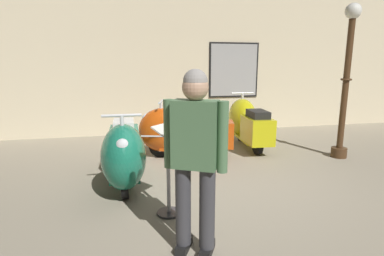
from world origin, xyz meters
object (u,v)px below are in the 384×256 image
at_px(lamppost, 346,79).
at_px(info_stanchion, 169,178).
at_px(scooter_0, 124,153).
at_px(scooter_2, 246,122).
at_px(scooter_1, 178,132).
at_px(visitor_0, 195,152).

relative_size(lamppost, info_stanchion, 2.60).
relative_size(scooter_0, info_stanchion, 1.72).
relative_size(scooter_0, scooter_2, 0.98).
bearing_deg(lamppost, scooter_1, 167.88).
bearing_deg(scooter_1, scooter_2, -145.54).
height_order(scooter_2, visitor_0, visitor_0).
bearing_deg(scooter_1, info_stanchion, 91.70).
height_order(scooter_0, scooter_1, scooter_0).
relative_size(scooter_1, scooter_2, 0.98).
bearing_deg(visitor_0, scooter_1, 20.81).
bearing_deg(visitor_0, lamppost, -27.19).
xyz_separation_m(lamppost, visitor_0, (-3.29, -2.32, -0.49)).
distance_m(lamppost, visitor_0, 4.05).
height_order(scooter_0, lamppost, lamppost).
relative_size(visitor_0, info_stanchion, 1.59).
bearing_deg(info_stanchion, visitor_0, -80.73).
xyz_separation_m(lamppost, info_stanchion, (-3.42, -1.53, -1.02)).
xyz_separation_m(scooter_0, info_stanchion, (0.49, -0.90, -0.07)).
distance_m(scooter_1, scooter_2, 1.67).
bearing_deg(visitor_0, scooter_2, -0.97).
distance_m(scooter_0, info_stanchion, 1.03).
height_order(scooter_0, scooter_2, scooter_2).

